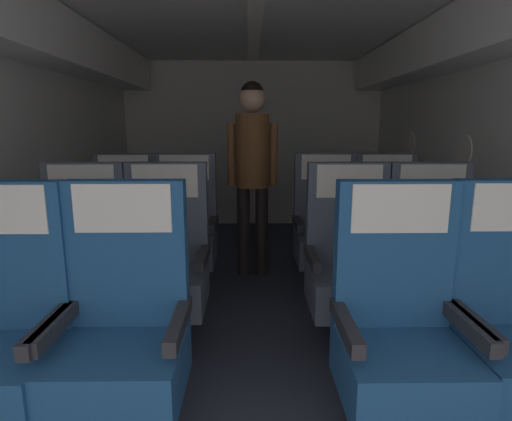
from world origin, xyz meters
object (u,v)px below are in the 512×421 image
Objects in this scene: seat_a_left_aisle at (124,337)px; seat_b_right_aisle at (432,267)px; seat_b_right_window at (349,268)px; seat_c_right_aisle at (386,232)px; seat_b_left_window at (83,268)px; flight_attendant at (252,158)px; seat_b_left_aisle at (166,267)px; seat_a_right_window at (400,337)px; seat_c_left_aisle at (185,232)px; seat_c_left_window at (124,233)px; seat_c_right_window at (326,232)px.

seat_a_left_aisle is 1.83m from seat_b_right_aisle.
seat_b_right_window is 0.99m from seat_c_right_aisle.
seat_b_left_window is (-0.50, 0.85, 0.00)m from seat_a_left_aisle.
flight_attendant reaches higher than seat_b_left_window.
seat_a_right_window is at bearing -37.97° from seat_b_left_aisle.
seat_b_left_window is 1.00× the size of seat_c_left_aisle.
seat_c_left_window is 2.12m from seat_c_right_aisle.
seat_c_left_window is at bearing -177.94° from seat_c_left_aisle.
seat_c_right_aisle is (-0.00, 0.85, 0.00)m from seat_b_right_aisle.
seat_c_right_aisle is at bearing 73.70° from seat_a_right_window.
seat_a_left_aisle is 1.00× the size of seat_c_left_window.
flight_attendant is at bearing 116.50° from seat_b_right_window.
seat_c_right_aisle is at bearing -0.68° from seat_c_left_aisle.
seat_b_left_window is 0.50m from seat_b_left_aisle.
seat_b_left_aisle is at bearing 89.80° from seat_a_left_aisle.
seat_b_left_window is at bearing -120.83° from flight_attendant.
seat_c_right_aisle is at bearing -2.75° from seat_c_right_window.
seat_b_left_aisle is 1.42m from seat_c_right_window.
seat_b_left_window is 0.65× the size of flight_attendant.
seat_a_right_window is 1.00× the size of seat_c_right_window.
seat_a_right_window is at bearing -46.48° from seat_c_left_window.
seat_b_right_window is 1.00× the size of seat_c_left_aisle.
seat_c_right_window is at bearing -14.20° from flight_attendant.
seat_b_right_window is at bearing -51.89° from flight_attendant.
seat_a_right_window is at bearing -106.30° from seat_c_right_aisle.
seat_c_left_aisle is 1.14m from seat_c_right_window.
seat_b_right_aisle is at bearing -60.67° from seat_c_right_window.
seat_c_left_window is at bearing 158.12° from seat_b_right_aisle.
seat_c_right_aisle is at bearing 27.01° from seat_b_left_aisle.
seat_a_left_aisle is at bearing -59.58° from seat_b_left_window.
seat_c_right_aisle is at bearing 21.27° from seat_b_left_window.
seat_c_left_window is at bearing 106.35° from seat_a_left_aisle.
seat_b_right_window is 1.43m from seat_c_left_aisle.
seat_a_right_window is at bearing -90.32° from seat_c_right_window.
seat_a_left_aisle is 0.99m from seat_b_left_window.
seat_a_right_window is 0.65× the size of flight_attendant.
seat_c_right_window is (-0.49, 0.02, 0.00)m from seat_c_right_aisle.
seat_a_right_window and seat_c_right_window have the same top height.
seat_a_left_aisle is at bearing 178.77° from seat_a_right_window.
seat_c_left_window is (-0.49, 1.68, 0.00)m from seat_a_left_aisle.
flight_attendant is (0.55, 0.29, 0.57)m from seat_c_left_aisle.
seat_b_left_window is at bearing 179.13° from seat_b_right_window.
seat_a_right_window and seat_b_right_aisle have the same top height.
seat_b_left_aisle is at bearing 0.08° from seat_b_left_window.
flight_attendant is (1.03, 0.31, 0.57)m from seat_c_left_window.
seat_b_right_aisle and seat_c_left_aisle have the same top height.
flight_attendant reaches higher than seat_c_right_window.
seat_c_right_window is at bearing 0.21° from seat_c_left_aisle.
seat_b_right_aisle is at bearing 59.66° from seat_a_right_window.
seat_a_right_window is 1.00× the size of seat_b_left_window.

